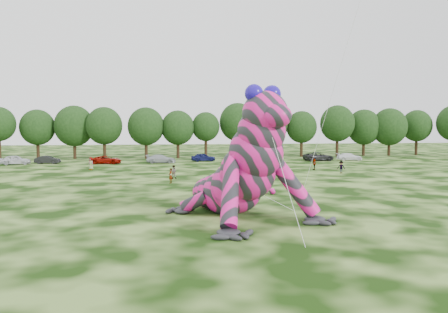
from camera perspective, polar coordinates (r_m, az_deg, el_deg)
name	(u,v)px	position (r m, az deg, el deg)	size (l,w,h in m)	color
ground	(286,227)	(26.71, 8.12, -9.08)	(240.00, 240.00, 0.00)	#16330A
inflatable_gecko	(227,151)	(30.03, 0.36, 0.66)	(14.40, 17.10, 8.55)	#E41685
tree_4	(38,134)	(86.59, -23.17, 2.69)	(6.22, 5.60, 9.06)	black
tree_5	(74,132)	(84.87, -18.96, 3.02)	(7.16, 6.44, 9.80)	black
tree_6	(104,133)	(82.28, -15.37, 2.97)	(6.52, 5.86, 9.49)	black
tree_7	(146,133)	(81.81, -10.15, 3.04)	(6.68, 6.01, 9.48)	black
tree_8	(178,134)	(82.01, -6.04, 2.89)	(6.14, 5.53, 8.94)	black
tree_9	(206,135)	(82.75, -2.39, 2.83)	(5.27, 4.74, 8.68)	black
tree_10	(238,130)	(84.83, 1.79, 3.48)	(7.09, 6.38, 10.50)	black
tree_11	(270,131)	(85.80, 6.05, 3.32)	(7.01, 6.31, 10.07)	black
tree_12	(302,134)	(87.12, 10.10, 2.93)	(5.99, 5.39, 8.97)	black
tree_13	(337,131)	(89.04, 14.58, 3.25)	(6.83, 6.15, 10.13)	black
tree_14	(364,133)	(93.12, 17.80, 2.99)	(6.82, 6.14, 9.40)	black
tree_15	(389,132)	(94.59, 20.78, 3.01)	(7.17, 6.45, 9.63)	black
tree_16	(417,132)	(99.51, 23.85, 2.89)	(6.26, 5.63, 9.37)	black
car_0	(15,160)	(75.45, -25.59, -0.40)	(1.78, 4.44, 1.51)	silver
car_1	(48,160)	(75.14, -22.05, -0.41)	(1.34, 3.86, 1.27)	black
car_2	(107,160)	(71.93, -15.08, -0.42)	(2.17, 4.70, 1.31)	#880C03
car_3	(161,159)	(71.69, -8.22, -0.30)	(1.95, 4.79, 1.39)	#AAAFB3
car_4	(203,157)	(74.53, -2.73, -0.10)	(1.65, 4.11, 1.40)	#13174D
car_5	(270,156)	(76.78, 6.00, 0.05)	(1.60, 4.60, 1.52)	beige
car_6	(319,157)	(77.37, 12.25, -0.01)	(2.45, 5.31, 1.47)	#292A2C
car_7	(349,157)	(79.61, 16.06, -0.03)	(1.79, 4.41, 1.28)	white
spectator_2	(341,167)	(57.55, 15.05, -1.36)	(1.02, 0.59, 1.58)	gray
spectator_4	(91,164)	(62.85, -17.00, -0.88)	(0.85, 0.55, 1.73)	gray
spectator_1	(173,172)	(50.09, -6.62, -2.03)	(0.76, 0.59, 1.56)	gray
spectator_3	(314,163)	(61.27, 11.71, -0.88)	(1.06, 0.44, 1.81)	gray
spectator_5	(254,180)	(41.92, 3.92, -3.04)	(1.66, 0.53, 1.79)	gray
spectator_0	(170,176)	(46.28, -7.00, -2.52)	(0.58, 0.38, 1.59)	gray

